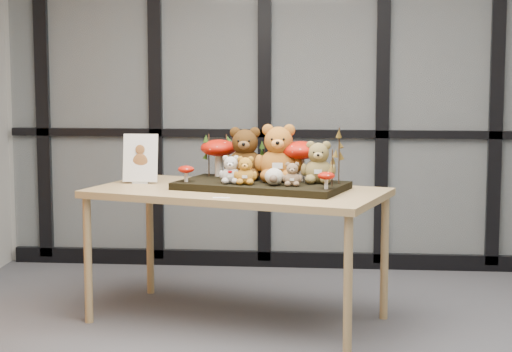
# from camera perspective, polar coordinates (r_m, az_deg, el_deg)

# --- Properties ---
(room_shell) EXTENTS (5.00, 5.00, 5.00)m
(room_shell) POSITION_cam_1_polar(r_m,az_deg,el_deg) (4.64, 3.68, 7.90)
(room_shell) COLOR #ABAAA2
(room_shell) RESTS_ON floor
(glass_partition) EXTENTS (4.90, 0.06, 2.78)m
(glass_partition) POSITION_cam_1_polar(r_m,az_deg,el_deg) (7.11, 4.17, 5.56)
(glass_partition) COLOR #2D383F
(glass_partition) RESTS_ON floor
(display_table) EXTENTS (1.95, 1.37, 0.83)m
(display_table) POSITION_cam_1_polar(r_m,az_deg,el_deg) (5.69, -1.17, -1.48)
(display_table) COLOR tan
(display_table) RESTS_ON floor
(diorama_tray) EXTENTS (1.12, 0.79, 0.04)m
(diorama_tray) POSITION_cam_1_polar(r_m,az_deg,el_deg) (5.68, 0.32, -0.60)
(diorama_tray) COLOR black
(diorama_tray) RESTS_ON display_table
(bear_pooh_yellow) EXTENTS (0.36, 0.34, 0.39)m
(bear_pooh_yellow) POSITION_cam_1_polar(r_m,az_deg,el_deg) (5.72, 1.40, 1.62)
(bear_pooh_yellow) COLOR #A85F1D
(bear_pooh_yellow) RESTS_ON diorama_tray
(bear_brown_medium) EXTENTS (0.34, 0.32, 0.36)m
(bear_brown_medium) POSITION_cam_1_polar(r_m,az_deg,el_deg) (5.81, -0.68, 1.58)
(bear_brown_medium) COLOR #40250C
(bear_brown_medium) RESTS_ON diorama_tray
(bear_tan_back) EXTENTS (0.26, 0.25, 0.28)m
(bear_tan_back) POSITION_cam_1_polar(r_m,az_deg,el_deg) (5.64, 3.86, 0.99)
(bear_tan_back) COLOR olive
(bear_tan_back) RESTS_ON diorama_tray
(bear_small_yellow) EXTENTS (0.17, 0.17, 0.19)m
(bear_small_yellow) POSITION_cam_1_polar(r_m,az_deg,el_deg) (5.57, -0.65, 0.44)
(bear_small_yellow) COLOR #B87821
(bear_small_yellow) RESTS_ON diorama_tray
(bear_white_bow) EXTENTS (0.18, 0.17, 0.19)m
(bear_white_bow) POSITION_cam_1_polar(r_m,az_deg,el_deg) (5.62, -1.56, 0.50)
(bear_white_bow) COLOR beige
(bear_white_bow) RESTS_ON diorama_tray
(bear_beige_small) EXTENTS (0.15, 0.14, 0.16)m
(bear_beige_small) POSITION_cam_1_polar(r_m,az_deg,el_deg) (5.51, 2.25, 0.20)
(bear_beige_small) COLOR #826447
(bear_beige_small) RESTS_ON diorama_tray
(plush_cream_hedgehog) EXTENTS (0.11, 0.10, 0.11)m
(plush_cream_hedgehog) POSITION_cam_1_polar(r_m,az_deg,el_deg) (5.54, 1.12, 0.01)
(plush_cream_hedgehog) COLOR beige
(plush_cream_hedgehog) RESTS_ON diorama_tray
(mushroom_back_left) EXTENTS (0.23, 0.23, 0.26)m
(mushroom_back_left) POSITION_cam_1_polar(r_m,az_deg,el_deg) (5.96, -2.30, 1.24)
(mushroom_back_left) COLOR #A31105
(mushroom_back_left) RESTS_ON diorama_tray
(mushroom_back_right) EXTENTS (0.24, 0.24, 0.27)m
(mushroom_back_right) POSITION_cam_1_polar(r_m,az_deg,el_deg) (5.73, 2.74, 1.05)
(mushroom_back_right) COLOR #A31105
(mushroom_back_right) RESTS_ON diorama_tray
(mushroom_front_left) EXTENTS (0.10, 0.10, 0.11)m
(mushroom_front_left) POSITION_cam_1_polar(r_m,az_deg,el_deg) (5.70, -4.32, 0.19)
(mushroom_front_left) COLOR #A31105
(mushroom_front_left) RESTS_ON diorama_tray
(mushroom_front_right) EXTENTS (0.10, 0.10, 0.11)m
(mushroom_front_right) POSITION_cam_1_polar(r_m,az_deg,el_deg) (5.39, 4.34, -0.22)
(mushroom_front_right) COLOR #A31105
(mushroom_front_right) RESTS_ON diorama_tray
(sprig_green_far_left) EXTENTS (0.05, 0.05, 0.27)m
(sprig_green_far_left) POSITION_cam_1_polar(r_m,az_deg,el_deg) (5.95, -2.92, 1.29)
(sprig_green_far_left) COLOR #16380C
(sprig_green_far_left) RESTS_ON diorama_tray
(sprig_green_mid_left) EXTENTS (0.05, 0.05, 0.27)m
(sprig_green_mid_left) POSITION_cam_1_polar(r_m,az_deg,el_deg) (5.96, -1.83, 1.29)
(sprig_green_mid_left) COLOR #16380C
(sprig_green_mid_left) RESTS_ON diorama_tray
(sprig_dry_far_right) EXTENTS (0.05, 0.05, 0.34)m
(sprig_dry_far_right) POSITION_cam_1_polar(r_m,az_deg,el_deg) (5.61, 5.13, 1.25)
(sprig_dry_far_right) COLOR brown
(sprig_dry_far_right) RESTS_ON diorama_tray
(sprig_dry_mid_right) EXTENTS (0.05, 0.05, 0.22)m
(sprig_dry_mid_right) POSITION_cam_1_polar(r_m,az_deg,el_deg) (5.49, 4.71, 0.49)
(sprig_dry_mid_right) COLOR brown
(sprig_dry_mid_right) RESTS_ON diorama_tray
(sprig_green_centre) EXTENTS (0.05, 0.05, 0.24)m
(sprig_green_centre) POSITION_cam_1_polar(r_m,az_deg,el_deg) (5.87, 0.51, 1.04)
(sprig_green_centre) COLOR #16380C
(sprig_green_centre) RESTS_ON diorama_tray
(sign_holder) EXTENTS (0.22, 0.07, 0.32)m
(sign_holder) POSITION_cam_1_polar(r_m,az_deg,el_deg) (5.98, -7.13, 0.97)
(sign_holder) COLOR silver
(sign_holder) RESTS_ON display_table
(label_card) EXTENTS (0.10, 0.03, 0.00)m
(label_card) POSITION_cam_1_polar(r_m,az_deg,el_deg) (5.34, -2.15, -1.34)
(label_card) COLOR white
(label_card) RESTS_ON display_table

